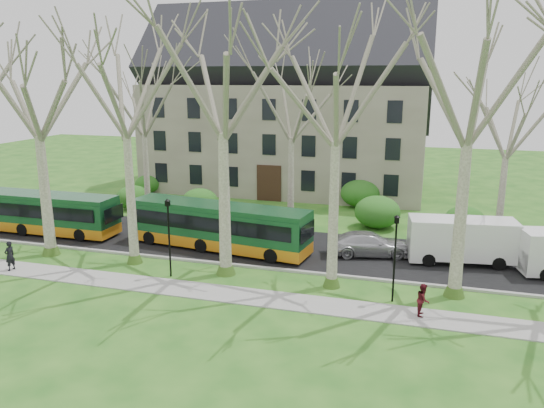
% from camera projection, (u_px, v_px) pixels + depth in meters
% --- Properties ---
extents(ground, '(120.00, 120.00, 0.00)m').
position_uv_depth(ground, '(280.00, 281.00, 28.61)').
color(ground, '#225C1A').
rests_on(ground, ground).
extents(sidewalk, '(70.00, 2.00, 0.06)m').
position_uv_depth(sidewalk, '(267.00, 299.00, 26.27)').
color(sidewalk, gray).
rests_on(sidewalk, ground).
extents(road, '(80.00, 8.00, 0.06)m').
position_uv_depth(road, '(303.00, 249.00, 33.73)').
color(road, black).
rests_on(road, ground).
extents(curb, '(80.00, 0.25, 0.14)m').
position_uv_depth(curb, '(287.00, 270.00, 29.99)').
color(curb, '#A5A39E').
rests_on(curb, ground).
extents(building, '(26.50, 12.20, 16.00)m').
position_uv_depth(building, '(287.00, 105.00, 50.73)').
color(building, slate).
rests_on(building, ground).
extents(tree_row_verge, '(49.00, 7.00, 14.00)m').
position_uv_depth(tree_row_verge, '(282.00, 152.00, 27.24)').
color(tree_row_verge, gray).
rests_on(tree_row_verge, ground).
extents(tree_row_far, '(33.00, 7.00, 12.00)m').
position_uv_depth(tree_row_far, '(304.00, 145.00, 37.82)').
color(tree_row_far, gray).
rests_on(tree_row_far, ground).
extents(lamp_row, '(36.22, 0.22, 4.30)m').
position_uv_depth(lamp_row, '(275.00, 241.00, 27.07)').
color(lamp_row, black).
rests_on(lamp_row, ground).
extents(hedges, '(30.60, 8.60, 2.00)m').
position_uv_depth(hedges, '(271.00, 201.00, 42.70)').
color(hedges, '#1D5719').
rests_on(hedges, ground).
extents(bus_lead, '(11.54, 2.44, 2.88)m').
position_uv_depth(bus_lead, '(39.00, 212.00, 37.09)').
color(bus_lead, '#134423').
rests_on(bus_lead, road).
extents(bus_follow, '(12.13, 4.06, 2.98)m').
position_uv_depth(bus_follow, '(218.00, 226.00, 33.52)').
color(bus_follow, '#134423').
rests_on(bus_follow, road).
extents(sedan, '(5.29, 3.16, 1.44)m').
position_uv_depth(sedan, '(369.00, 244.00, 32.44)').
color(sedan, '#AFAEB3').
rests_on(sedan, road).
extents(van_a, '(6.27, 2.97, 2.63)m').
position_uv_depth(van_a, '(461.00, 241.00, 31.03)').
color(van_a, silver).
rests_on(van_a, road).
extents(pedestrian_a, '(0.49, 0.67, 1.71)m').
position_uv_depth(pedestrian_a, '(10.00, 256.00, 29.88)').
color(pedestrian_a, black).
rests_on(pedestrian_a, sidewalk).
extents(pedestrian_b, '(0.63, 0.78, 1.52)m').
position_uv_depth(pedestrian_b, '(423.00, 300.00, 24.24)').
color(pedestrian_b, '#4E1219').
rests_on(pedestrian_b, sidewalk).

